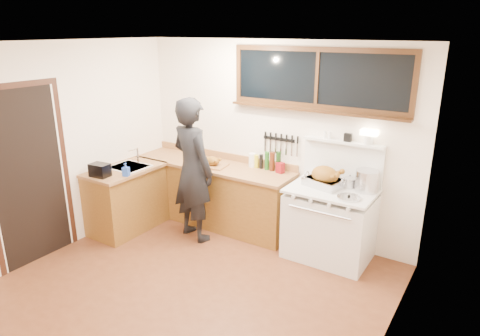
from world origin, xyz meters
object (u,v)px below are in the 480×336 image
Objects in this scene: vintage_stove at (330,222)px; roast_turkey at (325,178)px; cutting_board at (212,163)px; man at (193,170)px.

vintage_stove is 0.55m from roast_turkey.
vintage_stove is 1.80m from cutting_board.
roast_turkey is (-0.12, 0.04, 0.53)m from vintage_stove.
cutting_board is (0.01, 0.42, -0.01)m from man.
vintage_stove is at bearing 15.22° from man.
cutting_board is at bearing -176.37° from roast_turkey.
roast_turkey is (1.63, 0.52, 0.04)m from man.
man is at bearing -162.35° from roast_turkey.
cutting_board is at bearing 88.48° from man.
cutting_board is 0.87× the size of roast_turkey.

